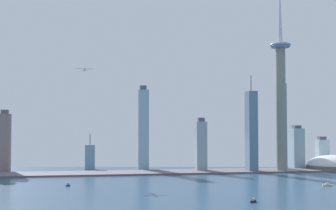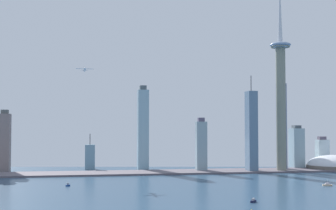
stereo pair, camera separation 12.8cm
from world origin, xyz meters
TOP-DOWN VIEW (x-y plane):
  - waterfront_pier at (0.00, 503.26)m, footprint 953.61×75.99m
  - observation_tower at (238.10, 488.21)m, footprint 39.43×39.43m
  - stadium_dome at (357.67, 514.91)m, footprint 104.64×104.64m
  - skyscraper_1 at (-115.18, 604.56)m, footprint 19.30×22.80m
  - skyscraper_2 at (90.91, 517.79)m, footprint 19.85×15.99m
  - skyscraper_4 at (362.86, 570.08)m, footprint 24.01×21.65m
  - skyscraper_5 at (-13.26, 571.54)m, footprint 20.80×26.79m
  - skyscraper_6 at (253.32, 521.96)m, footprint 15.00×18.56m
  - skyscraper_7 at (180.77, 491.61)m, footprint 16.94×25.89m
  - skyscraper_8 at (295.49, 545.83)m, footprint 22.98×27.79m
  - skyscraper_10 at (-271.92, 563.42)m, footprint 20.56×26.03m
  - boat_0 at (62.42, 157.52)m, footprint 9.37×10.07m
  - boat_1 at (217.68, 279.04)m, footprint 13.64×7.32m
  - boat_2 at (-148.39, 339.28)m, footprint 6.37×5.39m
  - channel_buoy_0 at (42.35, 107.71)m, footprint 1.69×1.69m
  - airplane at (-126.30, 481.69)m, footprint 30.93×35.40m

SIDE VIEW (x-z plane):
  - channel_buoy_0 at x=42.35m, z-range 0.00..1.66m
  - boat_1 at x=217.68m, z-range -3.19..6.28m
  - waterfront_pier at x=0.00m, z-range 0.00..3.09m
  - boat_0 at x=62.42m, z-range -0.60..3.92m
  - boat_2 at x=-148.39m, z-range -0.72..4.39m
  - stadium_dome at x=357.67m, z-range -11.35..27.63m
  - skyscraper_1 at x=-115.18m, z-range -10.68..59.52m
  - skyscraper_4 at x=362.86m, z-range -2.05..61.71m
  - skyscraper_8 at x=295.49m, z-range -1.90..85.10m
  - skyscraper_2 at x=90.91m, z-range -2.31..99.07m
  - skyscraper_10 at x=-271.92m, z-range -2.35..113.44m
  - skyscraper_7 at x=180.77m, z-range -14.69..165.44m
  - skyscraper_5 at x=-13.26m, z-range -2.76..162.25m
  - skyscraper_6 at x=253.32m, z-range 0.00..168.65m
  - observation_tower at x=238.10m, z-range -25.40..344.07m
  - airplane at x=-126.30m, z-range 180.09..188.43m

